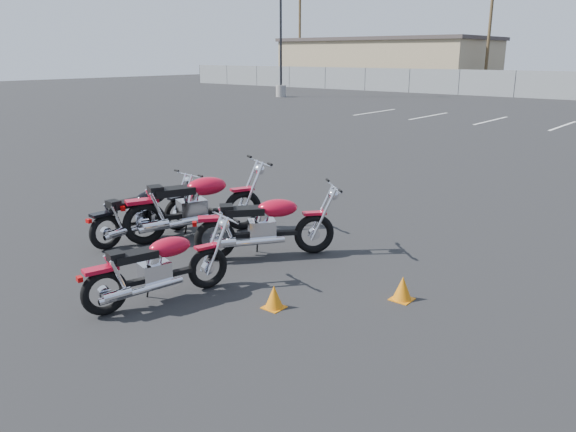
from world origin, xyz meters
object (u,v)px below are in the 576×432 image
Objects in this scene: motorcycle_front_red at (195,205)px; motorcycle_second_black at (143,213)px; motorcycle_third_red at (265,225)px; motorcycle_rear_red at (158,268)px.

motorcycle_second_black is at bearing -131.76° from motorcycle_front_red.
motorcycle_front_red is 1.48m from motorcycle_third_red.
motorcycle_front_red is 2.47m from motorcycle_rear_red.
motorcycle_front_red reaches higher than motorcycle_rear_red.
motorcycle_second_black is 2.12m from motorcycle_third_red.
motorcycle_third_red is (2.02, 0.64, 0.04)m from motorcycle_second_black.
motorcycle_second_black is 1.04× the size of motorcycle_third_red.
motorcycle_third_red reaches higher than motorcycle_second_black.
motorcycle_front_red is 0.82m from motorcycle_second_black.
motorcycle_second_black is at bearing 147.43° from motorcycle_rear_red.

